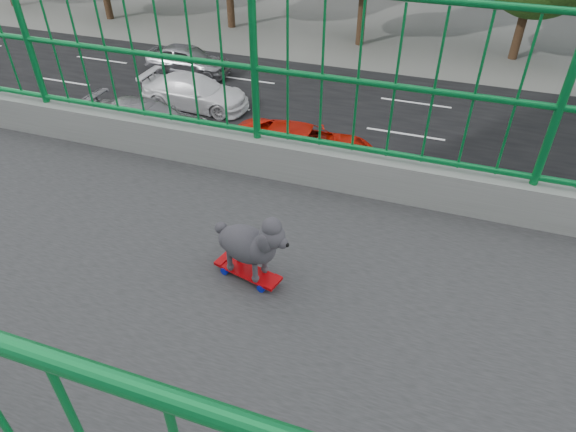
# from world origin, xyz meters

# --- Properties ---
(road) EXTENTS (18.00, 90.00, 0.02)m
(road) POSITION_xyz_m (-13.00, 0.00, 0.01)
(road) COLOR black
(road) RESTS_ON ground
(railing) EXTENTS (3.00, 24.00, 1.42)m
(railing) POSITION_xyz_m (0.00, 0.00, 7.21)
(railing) COLOR gray
(railing) RESTS_ON footbridge
(skateboard) EXTENTS (0.22, 0.45, 0.06)m
(skateboard) POSITION_xyz_m (-0.22, 0.40, 7.04)
(skateboard) COLOR red
(skateboard) RESTS_ON footbridge
(poodle) EXTENTS (0.29, 0.50, 0.43)m
(poodle) POSITION_xyz_m (-0.22, 0.43, 7.29)
(poodle) COLOR #28262A
(poodle) RESTS_ON skateboard
(car_2) EXTENTS (2.43, 5.26, 1.46)m
(car_2) POSITION_xyz_m (-12.40, -3.02, 0.73)
(car_2) COLOR red
(car_2) RESTS_ON ground
(car_3) EXTENTS (1.86, 4.57, 1.33)m
(car_3) POSITION_xyz_m (-15.60, -8.76, 0.66)
(car_3) COLOR white
(car_3) RESTS_ON ground
(car_4) EXTENTS (1.66, 4.12, 1.40)m
(car_4) POSITION_xyz_m (-18.80, -10.81, 0.70)
(car_4) COLOR gray
(car_4) RESTS_ON ground
(car_5) EXTENTS (1.56, 4.46, 1.47)m
(car_5) POSITION_xyz_m (-6.00, -1.41, 0.74)
(car_5) COLOR red
(car_5) RESTS_ON ground
(car_7) EXTENTS (2.07, 5.10, 1.48)m
(car_7) POSITION_xyz_m (-12.40, -9.02, 0.74)
(car_7) COLOR gray
(car_7) RESTS_ON ground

